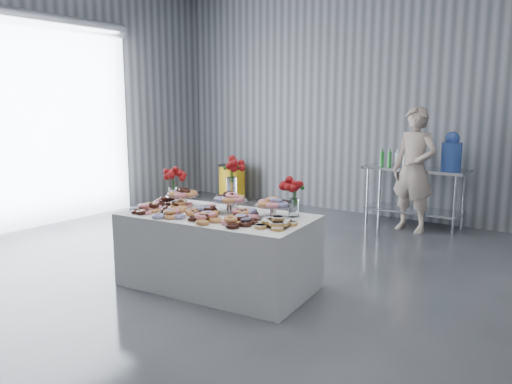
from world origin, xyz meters
The scene contains 16 objects.
ground centered at (0.00, 0.00, 0.00)m, with size 9.00×9.00×0.00m, color #35383D.
room_walls centered at (-0.27, 0.07, 2.64)m, with size 8.04×9.04×4.02m.
display_table centered at (-0.06, 0.41, 0.38)m, with size 1.90×1.00×0.75m, color white.
prep_table centered at (0.71, 4.10, 0.62)m, with size 1.50×0.60×0.90m.
donut_mounds centered at (-0.06, 0.36, 0.80)m, with size 1.80×0.80×0.09m, color #DA914F, non-canonical shape.
cake_stand_left centered at (-0.62, 0.49, 0.89)m, with size 0.36×0.36×0.17m.
cake_stand_mid centered at (-0.03, 0.56, 0.89)m, with size 0.36×0.36×0.17m.
cake_stand_right centered at (0.47, 0.62, 0.89)m, with size 0.36×0.36×0.17m.
danish_pile centered at (0.70, 0.34, 0.81)m, with size 0.48×0.48×0.11m, color white, non-canonical shape.
bouquet_left centered at (-0.83, 0.57, 1.05)m, with size 0.26×0.26×0.42m.
bouquet_right centered at (0.60, 0.78, 1.05)m, with size 0.26×0.26×0.42m.
bouquet_center centered at (-0.15, 0.75, 1.13)m, with size 0.26×0.26×0.57m.
water_jug centered at (1.21, 4.10, 1.15)m, with size 0.28×0.28×0.55m.
drink_bottles centered at (0.39, 4.00, 1.04)m, with size 0.54×0.08×0.27m, color #268C33, non-canonical shape.
person centered at (0.79, 3.80, 0.91)m, with size 0.66×0.43×1.81m, color #CC8C93.
trash_barrel centered at (-2.82, 4.10, 0.35)m, with size 0.54×0.54×0.69m.
Camera 1 is at (3.11, -3.33, 1.85)m, focal length 35.00 mm.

